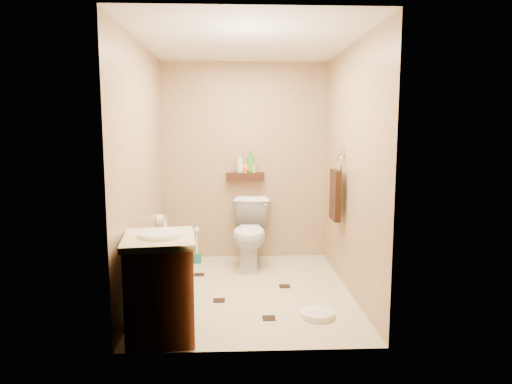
{
  "coord_description": "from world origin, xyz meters",
  "views": [
    {
      "loc": [
        -0.11,
        -4.36,
        1.59
      ],
      "look_at": [
        0.09,
        0.25,
        0.96
      ],
      "focal_mm": 32.0,
      "sensor_mm": 36.0,
      "label": 1
    }
  ],
  "objects": [
    {
      "name": "bottle_b",
      "position": [
        0.0,
        1.17,
        1.14
      ],
      "size": [
        0.09,
        0.09,
        0.15
      ],
      "primitive_type": "imported",
      "rotation": [
        0.0,
        0.0,
        2.42
      ],
      "color": "yellow",
      "rests_on": "wall_shelf"
    },
    {
      "name": "wall_shelf",
      "position": [
        0.0,
        1.17,
        1.02
      ],
      "size": [
        0.46,
        0.14,
        0.1
      ],
      "primitive_type": "cube",
      "color": "#3C1C10",
      "rests_on": "wall_back"
    },
    {
      "name": "toilet",
      "position": [
        0.05,
        0.83,
        0.39
      ],
      "size": [
        0.5,
        0.8,
        0.78
      ],
      "primitive_type": "imported",
      "rotation": [
        0.0,
        0.0,
        -0.09
      ],
      "color": "white",
      "rests_on": "ground"
    },
    {
      "name": "bottle_e",
      "position": [
        0.09,
        1.17,
        1.15
      ],
      "size": [
        0.09,
        0.09,
        0.16
      ],
      "primitive_type": "imported",
      "rotation": [
        0.0,
        0.0,
        5.95
      ],
      "color": "gold",
      "rests_on": "wall_shelf"
    },
    {
      "name": "wall_right",
      "position": [
        1.0,
        0.0,
        1.2
      ],
      "size": [
        0.04,
        2.5,
        2.4
      ],
      "primitive_type": "cube",
      "color": "tan",
      "rests_on": "ground"
    },
    {
      "name": "wall_front",
      "position": [
        0.0,
        -1.25,
        1.2
      ],
      "size": [
        2.0,
        0.04,
        2.4
      ],
      "primitive_type": "cube",
      "color": "tan",
      "rests_on": "ground"
    },
    {
      "name": "bottle_a",
      "position": [
        -0.06,
        1.17,
        1.18
      ],
      "size": [
        0.12,
        0.12,
        0.23
      ],
      "primitive_type": "imported",
      "rotation": [
        0.0,
        0.0,
        5.36
      ],
      "color": "silver",
      "rests_on": "wall_shelf"
    },
    {
      "name": "wall_left",
      "position": [
        -1.0,
        0.0,
        1.2
      ],
      "size": [
        0.04,
        2.5,
        2.4
      ],
      "primitive_type": "cube",
      "color": "tan",
      "rests_on": "ground"
    },
    {
      "name": "ground",
      "position": [
        0.0,
        0.0,
        0.0
      ],
      "size": [
        2.5,
        2.5,
        0.0
      ],
      "primitive_type": "plane",
      "color": "#C4AF8F",
      "rests_on": "ground"
    },
    {
      "name": "bathroom_scale",
      "position": [
        0.58,
        -0.68,
        0.03
      ],
      "size": [
        0.35,
        0.35,
        0.06
      ],
      "rotation": [
        0.0,
        0.0,
        0.24
      ],
      "color": "white",
      "rests_on": "ground"
    },
    {
      "name": "bottle_d",
      "position": [
        0.07,
        1.17,
        1.2
      ],
      "size": [
        0.14,
        0.14,
        0.25
      ],
      "primitive_type": "imported",
      "rotation": [
        0.0,
        0.0,
        5.6
      ],
      "color": "green",
      "rests_on": "wall_shelf"
    },
    {
      "name": "ceiling",
      "position": [
        0.0,
        0.0,
        2.4
      ],
      "size": [
        2.0,
        2.5,
        0.02
      ],
      "primitive_type": "cube",
      "color": "silver",
      "rests_on": "wall_back"
    },
    {
      "name": "wall_back",
      "position": [
        0.0,
        1.25,
        1.2
      ],
      "size": [
        2.0,
        0.04,
        2.4
      ],
      "primitive_type": "cube",
      "color": "tan",
      "rests_on": "ground"
    },
    {
      "name": "bottle_c",
      "position": [
        0.01,
        1.17,
        1.13
      ],
      "size": [
        0.1,
        0.1,
        0.13
      ],
      "primitive_type": "imported",
      "rotation": [
        0.0,
        0.0,
        1.56
      ],
      "color": "#F3481C",
      "rests_on": "wall_shelf"
    },
    {
      "name": "towel_ring",
      "position": [
        0.91,
        0.25,
        0.95
      ],
      "size": [
        0.12,
        0.3,
        0.76
      ],
      "color": "silver",
      "rests_on": "wall_right"
    },
    {
      "name": "toilet_paper",
      "position": [
        -0.94,
        0.65,
        0.6
      ],
      "size": [
        0.12,
        0.11,
        0.12
      ],
      "color": "white",
      "rests_on": "wall_left"
    },
    {
      "name": "floor_accents",
      "position": [
        0.06,
        -0.05,
        0.0
      ],
      "size": [
        1.18,
        1.42,
        0.01
      ],
      "color": "black",
      "rests_on": "ground"
    },
    {
      "name": "toilet_brush",
      "position": [
        -0.59,
        0.99,
        0.15
      ],
      "size": [
        0.1,
        0.1,
        0.44
      ],
      "color": "#19665B",
      "rests_on": "ground"
    },
    {
      "name": "vanity",
      "position": [
        -0.7,
        -0.95,
        0.41
      ],
      "size": [
        0.61,
        0.71,
        0.91
      ],
      "rotation": [
        0.0,
        0.0,
        0.13
      ],
      "color": "brown",
      "rests_on": "ground"
    }
  ]
}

